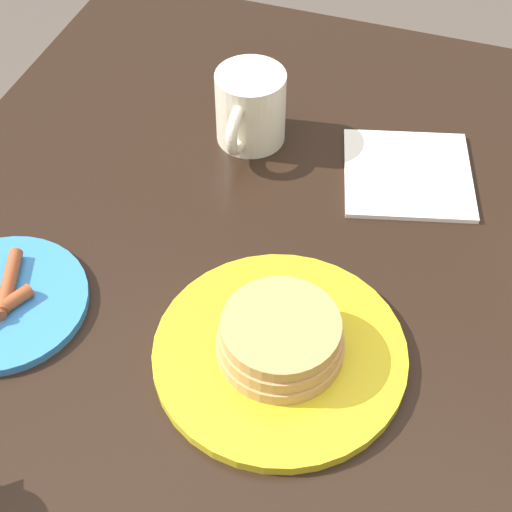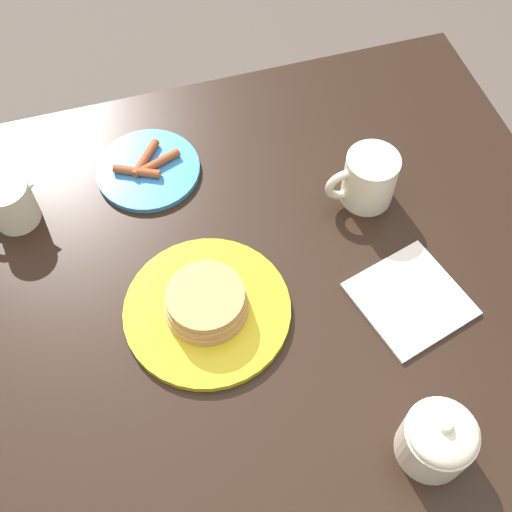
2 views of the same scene
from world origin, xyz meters
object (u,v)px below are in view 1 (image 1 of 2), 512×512
object	(u,v)px
coffee_mug	(250,108)
napkin	(408,174)
side_plate_bacon	(2,301)
pancake_plate	(280,346)

from	to	relation	value
coffee_mug	napkin	xyz separation A→B (m)	(0.00, 0.19, -0.04)
side_plate_bacon	coffee_mug	xyz separation A→B (m)	(-0.32, 0.15, 0.04)
coffee_mug	napkin	distance (m)	0.20
side_plate_bacon	napkin	world-z (taller)	side_plate_bacon
side_plate_bacon	coffee_mug	world-z (taller)	coffee_mug
pancake_plate	coffee_mug	world-z (taller)	coffee_mug
pancake_plate	side_plate_bacon	size ratio (longest dim) A/B	1.41
napkin	coffee_mug	bearing A→B (deg)	-91.39
pancake_plate	napkin	xyz separation A→B (m)	(-0.29, 0.06, -0.01)
side_plate_bacon	pancake_plate	bearing A→B (deg)	96.03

